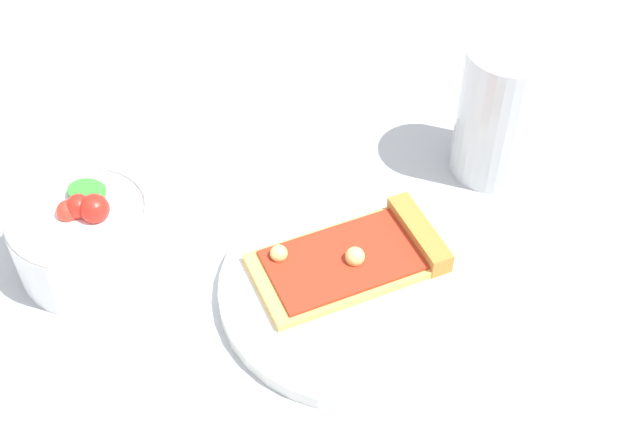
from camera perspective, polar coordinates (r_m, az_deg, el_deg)
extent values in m
plane|color=#B2B7BC|center=(0.70, 0.78, -6.60)|extent=(2.40, 2.40, 0.00)
cylinder|color=silver|center=(0.71, 2.52, -5.11)|extent=(0.23, 0.23, 0.01)
cube|color=#E5B256|center=(0.71, 1.83, -3.37)|extent=(0.10, 0.17, 0.01)
cube|color=#B77A33|center=(0.73, 6.78, -1.39)|extent=(0.09, 0.03, 0.02)
cube|color=#B22D19|center=(0.71, 1.84, -3.08)|extent=(0.09, 0.14, 0.00)
sphere|color=#EAD172|center=(0.70, 2.40, -2.95)|extent=(0.02, 0.02, 0.02)
sphere|color=#EAD172|center=(0.71, -2.83, -2.74)|extent=(0.02, 0.02, 0.02)
cylinder|color=white|center=(0.74, -15.58, -1.63)|extent=(0.12, 0.12, 0.06)
torus|color=white|center=(0.72, -16.08, 0.12)|extent=(0.12, 0.12, 0.01)
sphere|color=red|center=(0.72, -16.82, 0.16)|extent=(0.02, 0.02, 0.02)
sphere|color=red|center=(0.72, -16.14, 0.48)|extent=(0.02, 0.02, 0.02)
sphere|color=red|center=(0.71, -15.13, 0.32)|extent=(0.02, 0.02, 0.02)
cylinder|color=#388433|center=(0.73, -15.62, 1.46)|extent=(0.04, 0.04, 0.01)
cylinder|color=silver|center=(0.80, 12.26, 6.82)|extent=(0.08, 0.08, 0.14)
cylinder|color=#592D0F|center=(0.80, 12.14, 6.20)|extent=(0.07, 0.07, 0.11)
cube|color=white|center=(0.79, 13.19, 9.41)|extent=(0.02, 0.02, 0.02)
cube|color=white|center=(0.76, 12.70, 8.08)|extent=(0.02, 0.02, 0.02)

